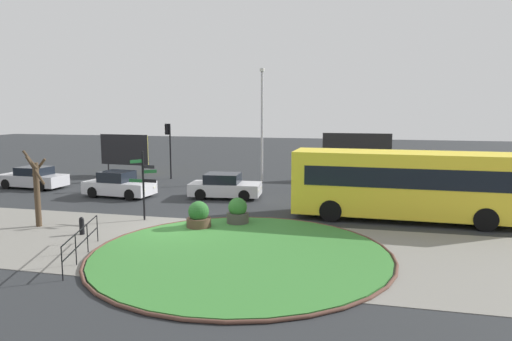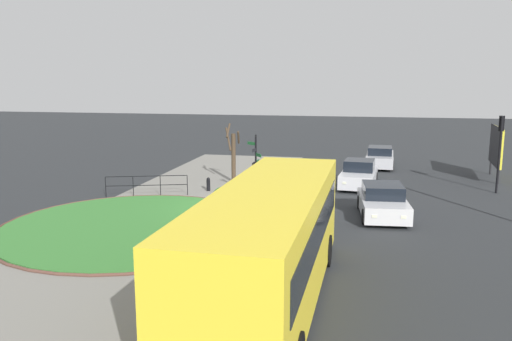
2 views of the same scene
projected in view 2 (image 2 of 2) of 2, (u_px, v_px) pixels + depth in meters
ground at (225, 209)px, 23.27m from camera, size 120.00×120.00×0.00m
sidewalk_paving at (180, 206)px, 23.71m from camera, size 32.00×7.68×0.02m
grass_island at (133, 226)px, 20.41m from camera, size 10.33×10.33×0.10m
grass_kerb_ring at (133, 226)px, 20.41m from camera, size 10.64×10.64×0.11m
signpost_directional at (256, 163)px, 24.72m from camera, size 1.35×0.86×3.20m
bollard_foreground at (208, 184)px, 26.85m from camera, size 0.20×0.20×0.74m
railing_grass_edge at (147, 183)px, 25.59m from camera, size 1.28×3.87×1.05m
bus_yellow at (270, 243)px, 13.07m from camera, size 10.10×2.77×3.14m
car_near_lane at (380, 157)px, 34.26m from camera, size 4.39×1.95×1.38m
car_far_lane at (359, 175)px, 27.90m from camera, size 4.11×2.11×1.48m
car_trailing at (383, 202)px, 21.82m from camera, size 4.14×2.19×1.40m
traffic_light_near at (501, 137)px, 26.07m from camera, size 0.49×0.30×3.99m
billboard_left at (496, 147)px, 29.92m from camera, size 4.10×0.49×3.12m
planter_near_signpost at (222, 202)px, 22.29m from camera, size 1.04×1.04×1.20m
planter_kerbside at (239, 211)px, 20.71m from camera, size 0.98×0.98×1.21m
street_tree_bare at (233, 154)px, 28.98m from camera, size 0.89×0.90×3.35m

